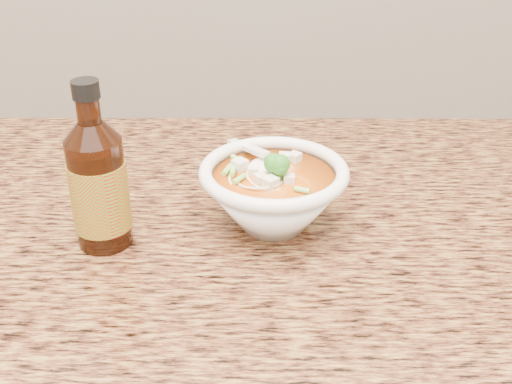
{
  "coord_description": "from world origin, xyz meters",
  "views": [
    {
      "loc": [
        0.12,
        1.03,
        1.3
      ],
      "look_at": [
        0.12,
        1.66,
        0.94
      ],
      "focal_mm": 45.0,
      "sensor_mm": 36.0,
      "label": 1
    }
  ],
  "objects": [
    {
      "name": "counter_slab",
      "position": [
        0.0,
        1.68,
        0.88
      ],
      "size": [
        4.0,
        0.68,
        0.04
      ],
      "primitive_type": "cube",
      "color": "olive",
      "rests_on": "cabinet"
    },
    {
      "name": "soup_bowl",
      "position": [
        0.14,
        1.66,
        0.94
      ],
      "size": [
        0.17,
        0.18,
        0.09
      ],
      "rotation": [
        0.0,
        0.0,
        0.34
      ],
      "color": "white",
      "rests_on": "counter_slab"
    },
    {
      "name": "hot_sauce_bottle",
      "position": [
        -0.05,
        1.63,
        0.97
      ],
      "size": [
        0.07,
        0.07,
        0.19
      ],
      "rotation": [
        0.0,
        0.0,
        -0.13
      ],
      "color": "#341407",
      "rests_on": "counter_slab"
    }
  ]
}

